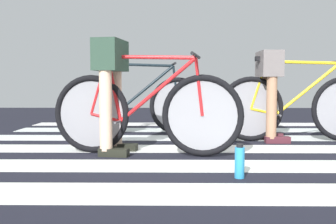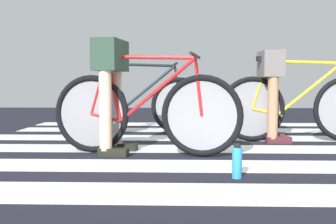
# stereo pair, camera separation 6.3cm
# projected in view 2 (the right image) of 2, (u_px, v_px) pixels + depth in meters

# --- Properties ---
(ground) EXTENTS (18.00, 14.00, 0.02)m
(ground) POSITION_uv_depth(u_px,v_px,m) (221.00, 163.00, 3.10)
(ground) COLOR black
(crosswalk_markings) EXTENTS (5.46, 6.52, 0.00)m
(crosswalk_markings) POSITION_uv_depth(u_px,v_px,m) (219.00, 166.00, 2.95)
(crosswalk_markings) COLOR silver
(crosswalk_markings) RESTS_ON ground
(bicycle_1_of_3) EXTENTS (1.72, 0.55, 0.93)m
(bicycle_1_of_3) POSITION_uv_depth(u_px,v_px,m) (144.00, 112.00, 3.41)
(bicycle_1_of_3) COLOR black
(bicycle_1_of_3) RESTS_ON ground
(cyclist_1_of_3) EXTENTS (0.37, 0.44, 1.03)m
(cyclist_1_of_3) POSITION_uv_depth(u_px,v_px,m) (111.00, 80.00, 3.45)
(cyclist_1_of_3) COLOR beige
(cyclist_1_of_3) RESTS_ON ground
(bicycle_2_of_3) EXTENTS (1.74, 0.52, 0.93)m
(bicycle_2_of_3) POSITION_uv_depth(u_px,v_px,m) (299.00, 107.00, 4.18)
(bicycle_2_of_3) COLOR black
(bicycle_2_of_3) RESTS_ON ground
(cyclist_2_of_3) EXTENTS (0.31, 0.41, 0.99)m
(cyclist_2_of_3) POSITION_uv_depth(u_px,v_px,m) (271.00, 83.00, 4.17)
(cyclist_2_of_3) COLOR #A87A5B
(cyclist_2_of_3) RESTS_ON ground
(bicycle_3_of_3) EXTENTS (1.73, 0.52, 0.93)m
(bicycle_3_of_3) POSITION_uv_depth(u_px,v_px,m) (139.00, 104.00, 4.76)
(bicycle_3_of_3) COLOR black
(bicycle_3_of_3) RESTS_ON ground
(water_bottle) EXTENTS (0.07, 0.07, 0.23)m
(water_bottle) POSITION_uv_depth(u_px,v_px,m) (237.00, 162.00, 2.56)
(water_bottle) COLOR #2B92D1
(water_bottle) RESTS_ON ground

